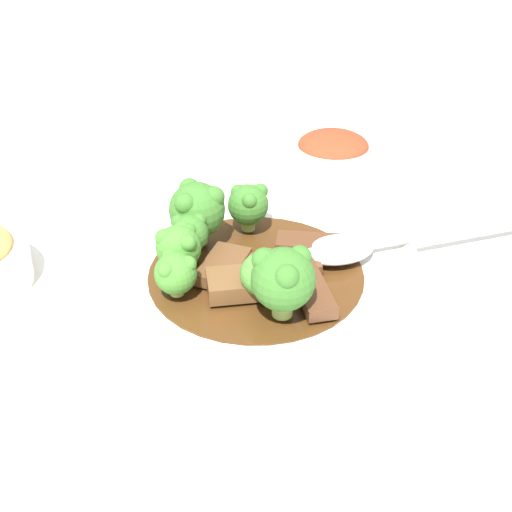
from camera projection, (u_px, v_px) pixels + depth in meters
ground_plane at (256, 287)px, 0.65m from camera, size 4.00×4.00×0.00m
main_plate at (256, 278)px, 0.64m from camera, size 0.31×0.31×0.02m
beef_strip_0 at (279, 264)px, 0.64m from camera, size 0.04×0.07×0.01m
beef_strip_1 at (223, 265)px, 0.63m from camera, size 0.07×0.06×0.01m
beef_strip_2 at (238, 284)px, 0.61m from camera, size 0.04×0.05×0.02m
beef_strip_3 at (311, 289)px, 0.61m from camera, size 0.08×0.03×0.01m
beef_strip_4 at (308, 245)px, 0.66m from camera, size 0.04×0.06×0.01m
broccoli_floret_0 at (250, 204)px, 0.68m from camera, size 0.04×0.04×0.05m
broccoli_floret_1 at (266, 273)px, 0.59m from camera, size 0.04×0.04×0.04m
broccoli_floret_2 at (176, 272)px, 0.60m from camera, size 0.04×0.04×0.04m
broccoli_floret_3 at (189, 233)px, 0.63m from camera, size 0.03×0.03×0.05m
broccoli_floret_4 at (179, 248)px, 0.61m from camera, size 0.04×0.04×0.05m
broccoli_floret_5 at (197, 209)px, 0.65m from camera, size 0.05×0.05×0.06m
broccoli_floret_6 at (283, 278)px, 0.57m from camera, size 0.05×0.05×0.06m
serving_spoon at (355, 246)px, 0.66m from camera, size 0.07×0.24×0.01m
side_bowl_kimchi at (333, 156)px, 0.81m from camera, size 0.10×0.10×0.05m
sauce_dish at (440, 459)px, 0.48m from camera, size 0.07×0.07×0.01m
paper_napkin at (143, 479)px, 0.47m from camera, size 0.13×0.12×0.01m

